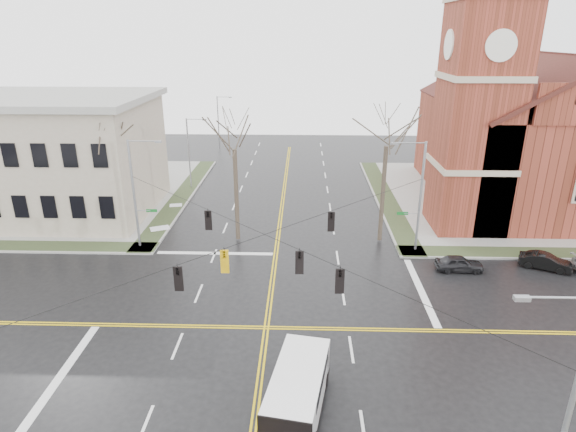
{
  "coord_description": "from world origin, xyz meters",
  "views": [
    {
      "loc": [
        2.11,
        -25.01,
        16.84
      ],
      "look_at": [
        1.14,
        6.0,
        5.05
      ],
      "focal_mm": 30.0,
      "sensor_mm": 36.0,
      "label": 1
    }
  ],
  "objects_px": {
    "streetlight_north_a": "(190,151)",
    "tree_nw_near": "(234,143)",
    "church": "(526,122)",
    "cargo_van": "(299,386)",
    "signal_pole_nw": "(136,191)",
    "tree_ne": "(387,139)",
    "signal_pole_se": "(567,402)",
    "parked_car_a": "(459,263)",
    "tree_nw_far": "(108,142)",
    "streetlight_north_b": "(219,121)",
    "signal_pole_ne": "(419,194)",
    "parked_car_b": "(545,261)"
  },
  "relations": [
    {
      "from": "signal_pole_ne",
      "to": "cargo_van",
      "type": "distance_m",
      "value": 20.74
    },
    {
      "from": "parked_car_a",
      "to": "streetlight_north_a",
      "type": "bearing_deg",
      "value": 52.72
    },
    {
      "from": "parked_car_a",
      "to": "tree_nw_far",
      "type": "distance_m",
      "value": 29.8
    },
    {
      "from": "signal_pole_ne",
      "to": "streetlight_north_b",
      "type": "xyz_separation_m",
      "value": [
        -21.97,
        36.5,
        -0.48
      ]
    },
    {
      "from": "streetlight_north_a",
      "to": "signal_pole_se",
      "type": "bearing_deg",
      "value": -60.91
    },
    {
      "from": "church",
      "to": "signal_pole_ne",
      "type": "bearing_deg",
      "value": -135.34
    },
    {
      "from": "parked_car_a",
      "to": "church",
      "type": "bearing_deg",
      "value": -30.95
    },
    {
      "from": "streetlight_north_a",
      "to": "church",
      "type": "bearing_deg",
      "value": -5.19
    },
    {
      "from": "streetlight_north_b",
      "to": "streetlight_north_a",
      "type": "bearing_deg",
      "value": -90.0
    },
    {
      "from": "cargo_van",
      "to": "streetlight_north_a",
      "type": "bearing_deg",
      "value": 120.09
    },
    {
      "from": "cargo_van",
      "to": "tree_nw_near",
      "type": "xyz_separation_m",
      "value": [
        -5.49,
        19.95,
        7.23
      ]
    },
    {
      "from": "tree_nw_far",
      "to": "tree_ne",
      "type": "xyz_separation_m",
      "value": [
        22.94,
        -0.6,
        0.48
      ]
    },
    {
      "from": "tree_nw_far",
      "to": "streetlight_north_b",
      "type": "bearing_deg",
      "value": 84.21
    },
    {
      "from": "streetlight_north_a",
      "to": "tree_nw_near",
      "type": "bearing_deg",
      "value": -63.94
    },
    {
      "from": "signal_pole_ne",
      "to": "streetlight_north_b",
      "type": "height_order",
      "value": "signal_pole_ne"
    },
    {
      "from": "streetlight_north_a",
      "to": "parked_car_a",
      "type": "bearing_deg",
      "value": -38.99
    },
    {
      "from": "streetlight_north_b",
      "to": "parked_car_a",
      "type": "relative_size",
      "value": 2.27
    },
    {
      "from": "signal_pole_ne",
      "to": "signal_pole_nw",
      "type": "distance_m",
      "value": 22.64
    },
    {
      "from": "church",
      "to": "streetlight_north_a",
      "type": "height_order",
      "value": "church"
    },
    {
      "from": "signal_pole_se",
      "to": "parked_car_b",
      "type": "distance_m",
      "value": 22.54
    },
    {
      "from": "streetlight_north_b",
      "to": "parked_car_b",
      "type": "distance_m",
      "value": 50.52
    },
    {
      "from": "signal_pole_se",
      "to": "tree_nw_near",
      "type": "height_order",
      "value": "tree_nw_near"
    },
    {
      "from": "signal_pole_nw",
      "to": "streetlight_north_a",
      "type": "bearing_deg",
      "value": 87.68
    },
    {
      "from": "church",
      "to": "cargo_van",
      "type": "xyz_separation_m",
      "value": [
        -22.72,
        -31.48,
        -7.1
      ]
    },
    {
      "from": "church",
      "to": "cargo_van",
      "type": "bearing_deg",
      "value": -125.82
    },
    {
      "from": "signal_pole_nw",
      "to": "tree_ne",
      "type": "relative_size",
      "value": 0.73
    },
    {
      "from": "signal_pole_se",
      "to": "parked_car_a",
      "type": "distance_m",
      "value": 20.18
    },
    {
      "from": "signal_pole_nw",
      "to": "tree_nw_near",
      "type": "xyz_separation_m",
      "value": [
        7.88,
        1.75,
        3.61
      ]
    },
    {
      "from": "signal_pole_se",
      "to": "parked_car_a",
      "type": "height_order",
      "value": "signal_pole_se"
    },
    {
      "from": "tree_ne",
      "to": "streetlight_north_a",
      "type": "bearing_deg",
      "value": 143.1
    },
    {
      "from": "cargo_van",
      "to": "parked_car_b",
      "type": "bearing_deg",
      "value": 49.28
    },
    {
      "from": "streetlight_north_a",
      "to": "tree_nw_far",
      "type": "distance_m",
      "value": 14.98
    },
    {
      "from": "signal_pole_se",
      "to": "streetlight_north_b",
      "type": "xyz_separation_m",
      "value": [
        -21.97,
        59.5,
        -0.48
      ]
    },
    {
      "from": "tree_ne",
      "to": "church",
      "type": "bearing_deg",
      "value": 35.61
    },
    {
      "from": "streetlight_north_a",
      "to": "streetlight_north_b",
      "type": "xyz_separation_m",
      "value": [
        0.0,
        20.0,
        0.0
      ]
    },
    {
      "from": "church",
      "to": "tree_nw_near",
      "type": "height_order",
      "value": "church"
    },
    {
      "from": "signal_pole_se",
      "to": "streetlight_north_b",
      "type": "bearing_deg",
      "value": 110.27
    },
    {
      "from": "streetlight_north_b",
      "to": "parked_car_a",
      "type": "xyz_separation_m",
      "value": [
        24.68,
        -39.97,
        -3.87
      ]
    },
    {
      "from": "church",
      "to": "tree_ne",
      "type": "relative_size",
      "value": 2.23
    },
    {
      "from": "signal_pole_ne",
      "to": "streetlight_north_a",
      "type": "bearing_deg",
      "value": 143.1
    },
    {
      "from": "signal_pole_ne",
      "to": "tree_nw_near",
      "type": "relative_size",
      "value": 0.76
    },
    {
      "from": "signal_pole_ne",
      "to": "parked_car_a",
      "type": "xyz_separation_m",
      "value": [
        2.7,
        -3.47,
        -4.35
      ]
    },
    {
      "from": "streetlight_north_a",
      "to": "tree_nw_near",
      "type": "relative_size",
      "value": 0.68
    },
    {
      "from": "parked_car_a",
      "to": "signal_pole_nw",
      "type": "bearing_deg",
      "value": 83.9
    },
    {
      "from": "parked_car_b",
      "to": "tree_nw_near",
      "type": "bearing_deg",
      "value": 103.37
    },
    {
      "from": "streetlight_north_a",
      "to": "cargo_van",
      "type": "relative_size",
      "value": 1.28
    },
    {
      "from": "streetlight_north_b",
      "to": "parked_car_b",
      "type": "xyz_separation_m",
      "value": [
        31.32,
        -39.45,
        -3.86
      ]
    },
    {
      "from": "cargo_van",
      "to": "tree_nw_near",
      "type": "relative_size",
      "value": 0.53
    },
    {
      "from": "parked_car_a",
      "to": "tree_nw_near",
      "type": "distance_m",
      "value": 19.89
    },
    {
      "from": "signal_pole_ne",
      "to": "parked_car_b",
      "type": "relative_size",
      "value": 2.43
    }
  ]
}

